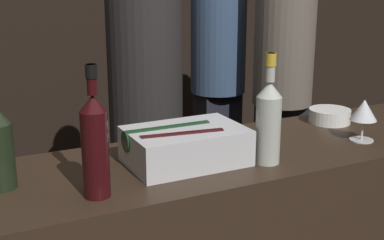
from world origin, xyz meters
TOP-DOWN VIEW (x-y plane):
  - ice_bin_with_bottles at (-0.05, 0.24)m, footprint 0.36×0.24m
  - bowl_white at (0.66, 0.40)m, footprint 0.16×0.16m
  - wine_glass at (0.61, 0.17)m, footprint 0.09×0.09m
  - rose_wine_bottle at (0.18, 0.13)m, footprint 0.08×0.08m
  - red_wine_bottle_black_foil at (-0.37, 0.12)m, footprint 0.07×0.07m
  - person_in_hoodie at (0.13, 1.03)m, footprint 0.33×0.33m
  - person_blond_tee at (0.78, 1.53)m, footprint 0.32×0.32m
  - person_grey_polo at (0.99, 1.17)m, footprint 0.32×0.32m

SIDE VIEW (x-z plane):
  - person_in_hoodie at x=0.13m, z-range 0.10..1.76m
  - bowl_white at x=0.66m, z-range 0.97..1.03m
  - person_grey_polo at x=0.99m, z-range 0.12..1.93m
  - ice_bin_with_bottles at x=-0.05m, z-range 0.98..1.09m
  - person_blond_tee at x=0.78m, z-range 0.12..1.96m
  - wine_glass at x=0.61m, z-range 1.01..1.15m
  - rose_wine_bottle at x=0.18m, z-range 0.94..1.29m
  - red_wine_bottle_black_foil at x=-0.37m, z-range 0.94..1.30m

